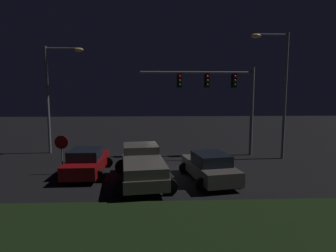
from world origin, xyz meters
TOP-DOWN VIEW (x-y plane):
  - ground_plane at (0.00, 0.00)m, footprint 80.00×80.00m
  - pickup_truck at (-1.48, -2.77)m, footprint 3.32×5.60m
  - car_sedan at (2.04, -2.70)m, footprint 2.97×4.64m
  - car_sedan_far at (-4.68, -1.29)m, footprint 2.51×4.42m
  - traffic_signal_gantry at (3.90, 3.38)m, footprint 8.32×0.56m
  - street_lamp_left at (-8.38, 4.76)m, footprint 2.92×0.44m
  - street_lamp_right at (7.69, 2.13)m, footprint 2.65×0.44m
  - stop_sign at (-6.10, -1.11)m, footprint 0.76×0.08m

SIDE VIEW (x-z plane):
  - ground_plane at x=0.00m, z-range 0.00..0.00m
  - car_sedan at x=2.04m, z-range -0.02..1.49m
  - car_sedan_far at x=-4.68m, z-range -0.02..1.49m
  - pickup_truck at x=-1.48m, z-range 0.10..1.90m
  - stop_sign at x=-6.10m, z-range 0.45..2.68m
  - traffic_signal_gantry at x=3.90m, z-range 1.65..8.15m
  - street_lamp_left at x=-8.38m, z-range 1.08..9.19m
  - street_lamp_right at x=7.69m, z-range 1.08..9.78m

